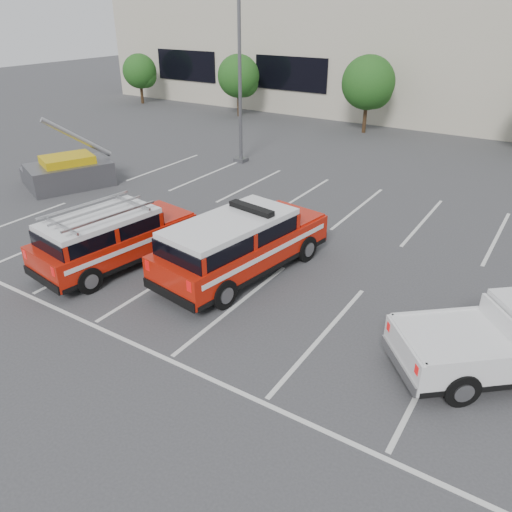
{
  "coord_description": "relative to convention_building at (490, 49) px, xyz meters",
  "views": [
    {
      "loc": [
        6.94,
        -9.74,
        7.65
      ],
      "look_at": [
        -0.09,
        1.19,
        1.05
      ],
      "focal_mm": 35.0,
      "sensor_mm": 36.0,
      "label": 1
    }
  ],
  "objects": [
    {
      "name": "stall_markings",
      "position": [
        -0.18,
        -27.36,
        -4.71
      ],
      "size": [
        23.0,
        15.0,
        0.01
      ],
      "primitive_type": "cube",
      "color": "silver",
      "rests_on": "ground"
    },
    {
      "name": "ground",
      "position": [
        -0.18,
        -31.86,
        -4.72
      ],
      "size": [
        120.0,
        120.0,
        0.0
      ],
      "primitive_type": "plane",
      "color": "#3A3A3D",
      "rests_on": "ground"
    },
    {
      "name": "tree_far_left",
      "position": [
        -25.09,
        -9.82,
        -2.22
      ],
      "size": [
        2.77,
        2.77,
        3.99
      ],
      "color": "#3F2B19",
      "rests_on": "ground"
    },
    {
      "name": "utility_rig",
      "position": [
        -12.69,
        -27.55,
        -4.07
      ],
      "size": [
        4.36,
        4.18,
        3.27
      ],
      "rotation": [
        0.0,
        0.0,
        -0.4
      ],
      "color": "#59595E",
      "rests_on": "ground"
    },
    {
      "name": "fire_chief_suv",
      "position": [
        -1.16,
        -30.17,
        -3.85
      ],
      "size": [
        3.08,
        6.27,
        2.11
      ],
      "rotation": [
        0.0,
        0.0,
        -0.15
      ],
      "color": "#B21708",
      "rests_on": "ground"
    },
    {
      "name": "ladder_suv",
      "position": [
        -4.94,
        -31.9,
        -3.9
      ],
      "size": [
        2.78,
        5.43,
        2.05
      ],
      "rotation": [
        0.0,
        0.0,
        -0.15
      ],
      "color": "#B21708",
      "rests_on": "ground"
    },
    {
      "name": "light_pole_left",
      "position": [
        -8.18,
        -19.86,
        0.47
      ],
      "size": [
        0.9,
        0.6,
        10.24
      ],
      "color": "#59595E",
      "rests_on": "ground"
    },
    {
      "name": "convention_building",
      "position": [
        0.0,
        0.0,
        0.0
      ],
      "size": [
        60.0,
        16.99,
        13.2
      ],
      "color": "#C0B5A3",
      "rests_on": "ground"
    },
    {
      "name": "tree_mid_left",
      "position": [
        -5.09,
        -9.82,
        -1.68
      ],
      "size": [
        3.37,
        3.37,
        4.85
      ],
      "color": "#3F2B19",
      "rests_on": "ground"
    },
    {
      "name": "tree_left",
      "position": [
        -15.09,
        -9.82,
        -1.95
      ],
      "size": [
        3.07,
        3.07,
        4.42
      ],
      "color": "#3F2B19",
      "rests_on": "ground"
    }
  ]
}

